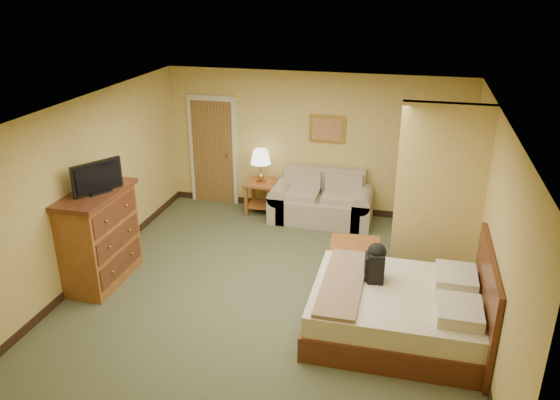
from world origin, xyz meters
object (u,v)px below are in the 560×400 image
(loveseat, at_px, (321,205))
(bed, at_px, (405,310))
(dresser, at_px, (99,237))
(coffee_table, at_px, (355,253))

(loveseat, xyz_separation_m, bed, (1.58, -3.13, 0.03))
(loveseat, xyz_separation_m, dresser, (-2.71, -2.87, 0.40))
(coffee_table, distance_m, bed, 1.54)
(coffee_table, bearing_deg, dresser, -163.03)
(loveseat, relative_size, dresser, 1.31)
(dresser, bearing_deg, coffee_table, 16.97)
(loveseat, height_order, bed, bed)
(loveseat, bearing_deg, bed, -63.20)
(loveseat, distance_m, dresser, 3.97)
(dresser, bearing_deg, bed, -3.46)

